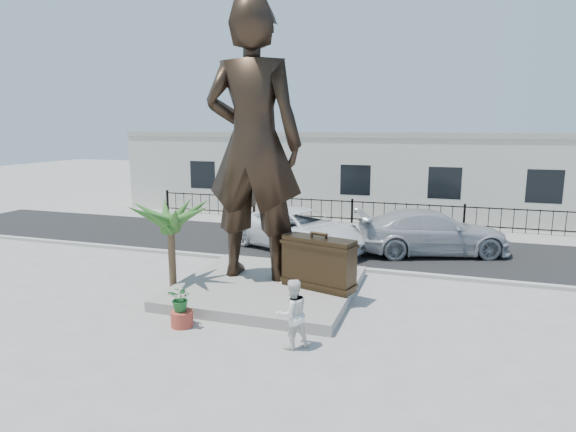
% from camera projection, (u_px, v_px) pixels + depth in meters
% --- Properties ---
extents(ground, '(100.00, 100.00, 0.00)m').
position_uv_depth(ground, '(265.00, 311.00, 13.18)').
color(ground, '#9E9991').
rests_on(ground, ground).
extents(street, '(40.00, 7.00, 0.01)m').
position_uv_depth(street, '(331.00, 244.00, 20.66)').
color(street, black).
rests_on(street, ground).
extents(curb, '(40.00, 0.25, 0.12)m').
position_uv_depth(curb, '(309.00, 265.00, 17.38)').
color(curb, '#A5A399').
rests_on(curb, ground).
extents(far_sidewalk, '(40.00, 2.50, 0.02)m').
position_uv_depth(far_sidewalk, '(349.00, 226.00, 24.40)').
color(far_sidewalk, '#9E9991').
rests_on(far_sidewalk, ground).
extents(plinth, '(5.20, 5.20, 0.30)m').
position_uv_depth(plinth, '(267.00, 287.00, 14.71)').
color(plinth, gray).
rests_on(plinth, ground).
extents(fence, '(22.00, 0.10, 1.20)m').
position_uv_depth(fence, '(352.00, 212.00, 25.04)').
color(fence, black).
rests_on(fence, ground).
extents(building, '(28.00, 7.00, 4.40)m').
position_uv_depth(building, '(366.00, 174.00, 28.67)').
color(building, silver).
rests_on(building, ground).
extents(statue, '(3.13, 2.15, 8.31)m').
position_uv_depth(statue, '(253.00, 144.00, 14.59)').
color(statue, black).
rests_on(statue, plinth).
extents(suitcase, '(2.26, 1.25, 1.51)m').
position_uv_depth(suitcase, '(319.00, 263.00, 14.03)').
color(suitcase, '#2F2213').
rests_on(suitcase, plinth).
extents(tourist, '(0.99, 0.99, 1.62)m').
position_uv_depth(tourist, '(292.00, 314.00, 10.88)').
color(tourist, white).
rests_on(tourist, ground).
extents(car_white, '(6.55, 4.86, 1.65)m').
position_uv_depth(car_white, '(300.00, 229.00, 19.71)').
color(car_white, white).
rests_on(car_white, street).
extents(car_silver, '(6.42, 4.24, 1.73)m').
position_uv_depth(car_silver, '(432.00, 232.00, 19.00)').
color(car_silver, '#A9AAAD').
rests_on(car_silver, street).
extents(worker, '(1.12, 0.89, 1.52)m').
position_uv_depth(worker, '(242.00, 205.00, 26.21)').
color(worker, '#FC450D').
rests_on(worker, far_sidewalk).
extents(palm_tree, '(1.80, 1.80, 3.20)m').
position_uv_depth(palm_tree, '(174.00, 291.00, 14.83)').
color(palm_tree, '#2B5A20').
rests_on(palm_tree, ground).
extents(planter, '(0.56, 0.56, 0.40)m').
position_uv_depth(planter, '(182.00, 319.00, 12.15)').
color(planter, '#A93D2C').
rests_on(planter, ground).
extents(shrub, '(0.61, 0.53, 0.67)m').
position_uv_depth(shrub, '(181.00, 298.00, 12.05)').
color(shrub, '#1F5F26').
rests_on(shrub, planter).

